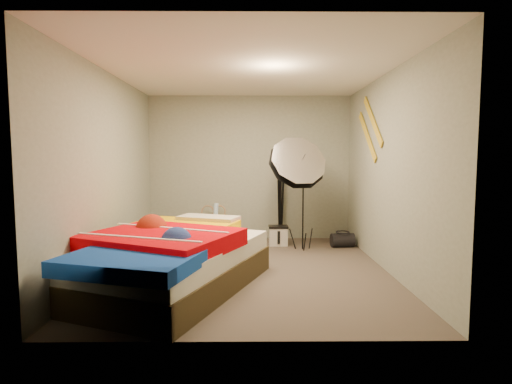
{
  "coord_description": "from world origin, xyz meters",
  "views": [
    {
      "loc": [
        0.05,
        -5.01,
        1.44
      ],
      "look_at": [
        0.1,
        0.6,
        0.95
      ],
      "focal_mm": 28.0,
      "sensor_mm": 36.0,
      "label": 1
    }
  ],
  "objects_px": {
    "wrapping_roll": "(215,224)",
    "camera_case": "(278,236)",
    "tote_bag": "(214,227)",
    "bed": "(167,258)",
    "camera_tripod": "(280,195)",
    "duffel_bag": "(343,240)",
    "photo_umbrella": "(296,165)"
  },
  "relations": [
    {
      "from": "camera_case",
      "to": "photo_umbrella",
      "type": "distance_m",
      "value": 1.27
    },
    {
      "from": "tote_bag",
      "to": "camera_case",
      "type": "xyz_separation_m",
      "value": [
        1.09,
        -0.47,
        -0.08
      ]
    },
    {
      "from": "wrapping_roll",
      "to": "camera_tripod",
      "type": "bearing_deg",
      "value": 17.35
    },
    {
      "from": "camera_case",
      "to": "camera_tripod",
      "type": "xyz_separation_m",
      "value": [
        0.06,
        0.43,
        0.65
      ]
    },
    {
      "from": "duffel_bag",
      "to": "photo_umbrella",
      "type": "distance_m",
      "value": 1.47
    },
    {
      "from": "wrapping_roll",
      "to": "bed",
      "type": "xyz_separation_m",
      "value": [
        -0.32,
        -2.22,
        -0.01
      ]
    },
    {
      "from": "camera_tripod",
      "to": "duffel_bag",
      "type": "bearing_deg",
      "value": -30.88
    },
    {
      "from": "camera_case",
      "to": "photo_umbrella",
      "type": "bearing_deg",
      "value": -60.36
    },
    {
      "from": "camera_case",
      "to": "photo_umbrella",
      "type": "relative_size",
      "value": 0.16
    },
    {
      "from": "duffel_bag",
      "to": "camera_case",
      "type": "bearing_deg",
      "value": 167.31
    },
    {
      "from": "photo_umbrella",
      "to": "duffel_bag",
      "type": "bearing_deg",
      "value": 19.28
    },
    {
      "from": "bed",
      "to": "photo_umbrella",
      "type": "distance_m",
      "value": 2.54
    },
    {
      "from": "photo_umbrella",
      "to": "camera_tripod",
      "type": "distance_m",
      "value": 1.02
    },
    {
      "from": "duffel_bag",
      "to": "photo_umbrella",
      "type": "height_order",
      "value": "photo_umbrella"
    },
    {
      "from": "wrapping_roll",
      "to": "bed",
      "type": "bearing_deg",
      "value": -98.24
    },
    {
      "from": "tote_bag",
      "to": "photo_umbrella",
      "type": "bearing_deg",
      "value": -33.05
    },
    {
      "from": "wrapping_roll",
      "to": "camera_case",
      "type": "height_order",
      "value": "wrapping_roll"
    },
    {
      "from": "bed",
      "to": "tote_bag",
      "type": "bearing_deg",
      "value": 84.18
    },
    {
      "from": "bed",
      "to": "duffel_bag",
      "type": "bearing_deg",
      "value": 39.75
    },
    {
      "from": "duffel_bag",
      "to": "photo_umbrella",
      "type": "relative_size",
      "value": 0.2
    },
    {
      "from": "bed",
      "to": "camera_tripod",
      "type": "bearing_deg",
      "value": 60.96
    },
    {
      "from": "tote_bag",
      "to": "camera_tripod",
      "type": "height_order",
      "value": "camera_tripod"
    },
    {
      "from": "duffel_bag",
      "to": "camera_tripod",
      "type": "xyz_separation_m",
      "value": [
        -0.96,
        0.58,
        0.68
      ]
    },
    {
      "from": "camera_tripod",
      "to": "bed",
      "type": "bearing_deg",
      "value": -119.04
    },
    {
      "from": "tote_bag",
      "to": "camera_case",
      "type": "relative_size",
      "value": 1.51
    },
    {
      "from": "wrapping_roll",
      "to": "camera_case",
      "type": "distance_m",
      "value": 1.06
    },
    {
      "from": "duffel_bag",
      "to": "camera_tripod",
      "type": "height_order",
      "value": "camera_tripod"
    },
    {
      "from": "wrapping_roll",
      "to": "camera_tripod",
      "type": "height_order",
      "value": "camera_tripod"
    },
    {
      "from": "photo_umbrella",
      "to": "camera_tripod",
      "type": "bearing_deg",
      "value": 101.99
    },
    {
      "from": "tote_bag",
      "to": "wrapping_roll",
      "type": "relative_size",
      "value": 0.66
    },
    {
      "from": "photo_umbrella",
      "to": "wrapping_roll",
      "type": "bearing_deg",
      "value": 158.44
    },
    {
      "from": "tote_bag",
      "to": "bed",
      "type": "height_order",
      "value": "bed"
    }
  ]
}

